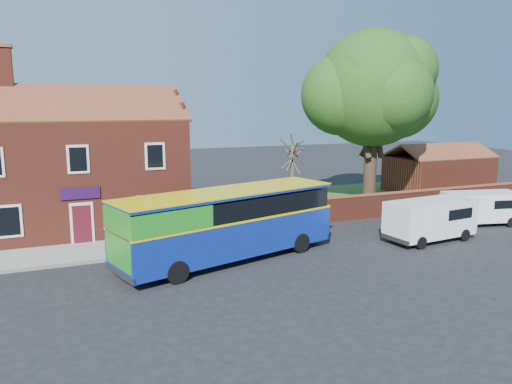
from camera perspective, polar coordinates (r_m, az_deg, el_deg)
name	(u,v)px	position (r m, az deg, el deg)	size (l,w,h in m)	color
ground	(257,271)	(22.80, 0.14, -9.03)	(120.00, 120.00, 0.00)	black
pavement	(86,252)	(26.74, -18.90, -6.54)	(18.00, 3.50, 0.12)	gray
kerb	(88,262)	(25.06, -18.64, -7.62)	(18.00, 0.15, 0.14)	slate
grass_strip	(347,199)	(39.85, 10.35, -0.80)	(26.00, 12.00, 0.04)	#426B28
shop_building	(75,172)	(31.69, -19.95, 2.16)	(12.30, 8.13, 10.50)	maroon
boundary_wall	(396,203)	(34.90, 15.68, -1.25)	(22.00, 0.38, 1.60)	maroon
outbuilding	(438,173)	(45.05, 20.12, 2.05)	(8.20, 5.06, 4.17)	maroon
bus	(222,222)	(23.69, -3.92, -3.46)	(11.49, 5.80, 3.39)	navy
van_near	(431,218)	(28.95, 19.32, -2.84)	(5.32, 2.57, 2.26)	white
van_far	(482,207)	(33.94, 24.39, -1.54)	(4.94, 2.84, 2.04)	white
large_tree	(372,92)	(36.73, 13.16, 11.03)	(10.28, 8.14, 12.54)	black
bare_tree	(292,176)	(33.02, 4.18, 1.81)	(1.98, 2.36, 5.28)	#4C4238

